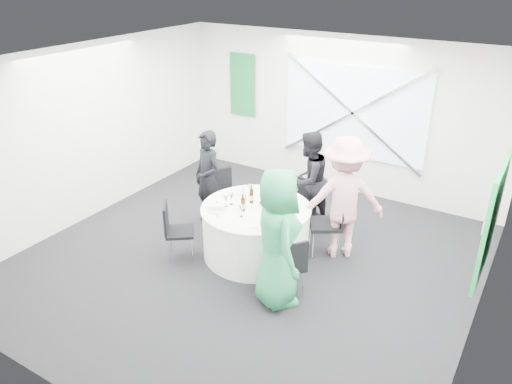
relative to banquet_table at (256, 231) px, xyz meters
The scene contains 46 objects.
floor 0.43m from the banquet_table, 90.00° to the right, with size 6.00×6.00×0.00m, color black.
ceiling 2.43m from the banquet_table, 90.00° to the right, with size 6.00×6.00×0.00m, color white.
wall_back 2.98m from the banquet_table, 90.00° to the left, with size 6.00×6.00×0.00m, color silver.
wall_front 3.36m from the banquet_table, 90.00° to the right, with size 6.00×6.00×0.00m, color silver.
wall_left 3.17m from the banquet_table, behind, with size 6.00×6.00×0.00m, color silver.
wall_right 3.17m from the banquet_table, ahead, with size 6.00×6.00×0.00m, color silver.
window_panel 2.99m from the banquet_table, 83.80° to the left, with size 2.60×0.03×1.60m, color silver.
window_brace_a 2.96m from the banquet_table, 83.71° to the left, with size 0.05×0.05×3.16m, color silver.
window_brace_b 2.96m from the banquet_table, 83.71° to the left, with size 0.05×0.05×3.16m, color silver.
green_banner 3.65m from the banquet_table, 126.03° to the left, with size 0.55×0.04×1.20m, color #136226.
green_sign 3.08m from the banquet_table, ahead, with size 0.05×1.20×1.40m, color #1A9242.
banquet_table is the anchor object (origin of this frame).
chair_back 1.02m from the banquet_table, 81.17° to the left, with size 0.44×0.44×0.84m.
chair_back_left 1.05m from the banquet_table, 151.35° to the left, with size 0.58×0.57×0.93m.
chair_back_right 1.10m from the banquet_table, 32.79° to the left, with size 0.62×0.62×0.98m.
chair_front_right 1.11m from the banquet_table, 35.59° to the right, with size 0.53×0.53×0.84m.
chair_front_left 1.16m from the banquet_table, 143.44° to the right, with size 0.55×0.55×0.86m.
person_man_back_left 1.29m from the banquet_table, 159.75° to the left, with size 0.57×0.37×1.56m, color black.
person_man_back 1.27m from the banquet_table, 78.72° to the left, with size 0.77×0.42×1.58m, color black.
person_woman_pink 1.33m from the banquet_table, 31.97° to the left, with size 1.16×0.54×1.80m, color pink.
person_woman_green 1.22m from the banquet_table, 44.78° to the right, with size 0.87×0.57×1.79m, color #268B54.
plate_back 0.67m from the banquet_table, 98.18° to the left, with size 0.27×0.27×0.01m.
plate_back_left 0.68m from the banquet_table, 147.97° to the left, with size 0.25×0.25×0.01m.
plate_back_right 0.64m from the banquet_table, 30.93° to the left, with size 0.29×0.29×0.04m.
plate_front_right 0.71m from the banquet_table, 43.28° to the right, with size 0.30×0.30×0.04m.
plate_front_left 0.68m from the banquet_table, 140.51° to the right, with size 0.28×0.28×0.01m.
napkin 0.69m from the banquet_table, 142.25° to the right, with size 0.19×0.12×0.05m, color silver.
beer_bottle_a 0.51m from the banquet_table, 144.10° to the left, with size 0.06×0.06×0.26m.
beer_bottle_b 0.51m from the banquet_table, 89.61° to the left, with size 0.06×0.06×0.27m.
beer_bottle_c 0.51m from the banquet_table, ahead, with size 0.06×0.06×0.27m.
beer_bottle_d 0.51m from the banquet_table, 120.31° to the right, with size 0.06×0.06×0.25m.
green_water_bottle 0.53m from the banquet_table, 29.72° to the left, with size 0.08×0.08×0.32m.
clear_water_bottle 0.52m from the banquet_table, 163.08° to the right, with size 0.08×0.08×0.28m.
wine_glass_a 0.66m from the banquet_table, 152.38° to the right, with size 0.07×0.07×0.17m.
wine_glass_b 0.61m from the banquet_table, 94.19° to the left, with size 0.07×0.07×0.17m.
wine_glass_c 0.64m from the banquet_table, 134.53° to the left, with size 0.07×0.07×0.17m.
wine_glass_d 0.61m from the banquet_table, 94.11° to the right, with size 0.07×0.07×0.17m.
wine_glass_e 0.62m from the banquet_table, 164.05° to the right, with size 0.07×0.07×0.17m.
fork_a 0.69m from the banquet_table, 72.17° to the left, with size 0.01×0.15×0.01m, color silver.
knife_a 0.69m from the banquet_table, 102.57° to the left, with size 0.01×0.15×0.01m, color silver.
fork_b 0.69m from the banquet_table, 13.07° to the left, with size 0.01×0.15×0.01m, color silver.
knife_b 0.69m from the banquet_table, 42.21° to the left, with size 0.01×0.15×0.01m, color silver.
fork_c 0.69m from the banquet_table, 160.52° to the right, with size 0.01×0.15×0.01m, color silver.
knife_c 0.69m from the banquet_table, 124.76° to the right, with size 0.01×0.15×0.01m, color silver.
fork_d 0.69m from the banquet_table, 56.87° to the right, with size 0.01×0.15×0.01m, color silver.
knife_d 0.69m from the banquet_table, 18.32° to the right, with size 0.01×0.15×0.01m, color silver.
Camera 1 is at (3.27, -5.12, 3.95)m, focal length 35.00 mm.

